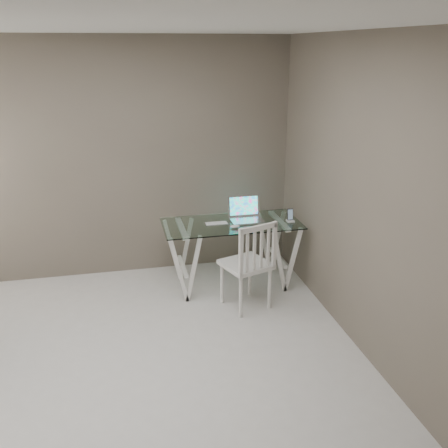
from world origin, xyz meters
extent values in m
plane|color=beige|center=(0.00, 0.00, 0.00)|extent=(4.50, 4.50, 0.00)
cube|color=white|center=(0.00, 0.00, 2.70)|extent=(4.00, 4.50, 0.02)
cube|color=#62594D|center=(0.00, 2.25, 1.35)|extent=(4.00, 0.02, 2.70)
cube|color=#62594D|center=(2.00, 0.00, 1.35)|extent=(0.02, 4.50, 2.70)
cube|color=silver|center=(1.17, 1.60, 0.74)|extent=(1.50, 0.70, 0.01)
cube|color=silver|center=(0.62, 1.60, 0.36)|extent=(0.24, 0.62, 0.72)
cube|color=silver|center=(1.72, 1.60, 0.36)|extent=(0.24, 0.62, 0.72)
cube|color=silver|center=(1.20, 1.09, 0.47)|extent=(0.56, 0.56, 0.04)
cylinder|color=silver|center=(1.09, 0.87, 0.22)|extent=(0.04, 0.04, 0.45)
cylinder|color=silver|center=(1.43, 0.98, 0.22)|extent=(0.04, 0.04, 0.45)
cylinder|color=silver|center=(0.98, 1.20, 0.22)|extent=(0.04, 0.04, 0.45)
cylinder|color=silver|center=(1.31, 1.32, 0.22)|extent=(0.04, 0.04, 0.45)
cube|color=silver|center=(1.27, 0.90, 0.72)|extent=(0.42, 0.17, 0.49)
cube|color=silver|center=(1.35, 1.63, 0.75)|extent=(0.36, 0.25, 0.02)
cube|color=#19D899|center=(1.35, 1.77, 0.88)|extent=(0.36, 0.06, 0.24)
cube|color=silver|center=(1.01, 1.61, 0.75)|extent=(0.25, 0.11, 0.01)
ellipsoid|color=silver|center=(1.17, 1.44, 0.76)|extent=(0.10, 0.06, 0.03)
cube|color=white|center=(1.82, 1.50, 0.75)|extent=(0.08, 0.08, 0.02)
cube|color=black|center=(1.82, 1.51, 0.83)|extent=(0.06, 0.03, 0.13)
camera|label=1|loc=(-0.03, -3.40, 2.57)|focal=40.00mm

